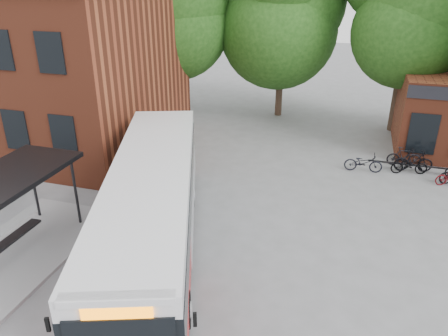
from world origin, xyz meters
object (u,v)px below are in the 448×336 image
(city_bus, at_px, (153,211))
(bus_shelter, at_px, (8,219))
(bicycle_0, at_px, (363,163))
(bicycle_2, at_px, (409,165))
(bicycle_3, at_px, (414,161))
(bicycle_1, at_px, (404,157))

(city_bus, bearing_deg, bus_shelter, -177.95)
(bicycle_0, height_order, bicycle_2, bicycle_0)
(city_bus, xyz_separation_m, bicycle_2, (8.72, 9.04, -1.11))
(city_bus, distance_m, bicycle_0, 10.99)
(bus_shelter, distance_m, bicycle_0, 15.12)
(city_bus, bearing_deg, bicycle_2, 26.46)
(bus_shelter, distance_m, bicycle_3, 17.24)
(bus_shelter, xyz_separation_m, city_bus, (4.29, 1.70, 0.10))
(city_bus, bearing_deg, bicycle_0, 32.93)
(bus_shelter, bearing_deg, city_bus, 21.61)
(bicycle_0, relative_size, bicycle_2, 1.04)
(bus_shelter, distance_m, city_bus, 4.61)
(bus_shelter, height_order, bicycle_0, bus_shelter)
(city_bus, relative_size, bicycle_0, 7.01)
(bicycle_2, bearing_deg, city_bus, 123.41)
(city_bus, bearing_deg, bicycle_1, 29.73)
(bicycle_1, bearing_deg, bus_shelter, 125.83)
(bus_shelter, height_order, bicycle_1, bus_shelter)
(bicycle_0, xyz_separation_m, bicycle_1, (1.89, 1.26, 0.03))
(bicycle_0, distance_m, bicycle_3, 2.36)
(bicycle_3, bearing_deg, bicycle_2, 137.58)
(city_bus, relative_size, bicycle_2, 7.30)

